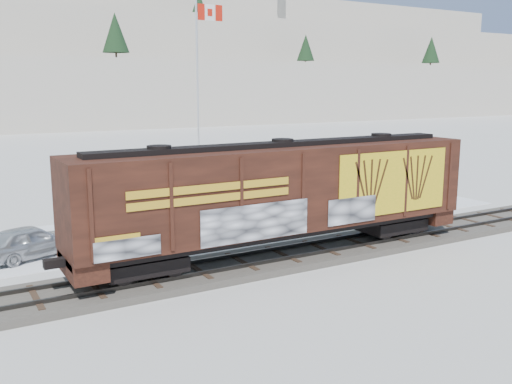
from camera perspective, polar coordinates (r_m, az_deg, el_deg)
ground at (r=23.57m, az=-1.43°, el=-7.62°), size 500.00×500.00×0.00m
rail_track at (r=23.52m, az=-1.44°, el=-7.28°), size 50.00×3.40×0.43m
parking_strip at (r=30.11m, az=-8.31°, el=-3.66°), size 40.00×8.00×0.03m
hopper_railcar at (r=23.78m, az=2.65°, el=0.07°), size 17.82×3.06×4.68m
flagpole at (r=37.62m, az=-5.65°, el=6.56°), size 2.30×0.90×12.66m
car_silver at (r=26.54m, az=-21.64°, el=-4.59°), size 4.59×3.00×1.45m
car_white at (r=32.86m, az=-0.16°, el=-0.96°), size 4.79×2.26×1.52m
car_dark at (r=33.94m, az=10.43°, el=-0.95°), size 4.51×1.84×1.31m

